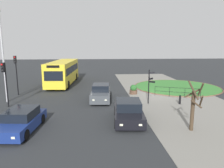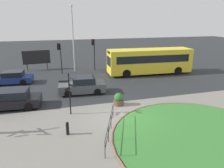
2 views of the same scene
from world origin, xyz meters
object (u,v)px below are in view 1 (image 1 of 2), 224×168
signpost_directional (150,84)px  car_trailing (128,112)px  bus_yellow (63,72)px  bollard_foreground (180,99)px  lamppost_tall (3,54)px  car_near_lane (101,93)px  traffic_light_near (5,75)px  planter_near_signpost (133,90)px  street_tree_bare (194,106)px  traffic_light_far (16,67)px  car_far_lane (21,121)px

signpost_directional → car_trailing: signpost_directional is taller
bus_yellow → car_trailing: 16.18m
bollard_foreground → lamppost_tall: size_ratio=0.10×
car_near_lane → traffic_light_near: traffic_light_near is taller
lamppost_tall → signpost_directional: bearing=-97.3°
planter_near_signpost → street_tree_bare: 10.20m
bus_yellow → street_tree_bare: 19.62m
signpost_directional → bus_yellow: bus_yellow is taller
bollard_foreground → street_tree_bare: bearing=164.6°
bus_yellow → lamppost_tall: lamppost_tall is taller
street_tree_bare → car_near_lane: bearing=35.6°
traffic_light_far → street_tree_bare: bearing=43.3°
traffic_light_near → lamppost_tall: lamppost_tall is taller
lamppost_tall → planter_near_signpost: size_ratio=8.15×
planter_near_signpost → bus_yellow: bearing=51.6°
street_tree_bare → planter_near_signpost: bearing=10.6°
car_near_lane → car_far_lane: bearing=-32.4°
car_near_lane → traffic_light_far: bearing=-103.3°
signpost_directional → traffic_light_near: traffic_light_near is taller
car_trailing → traffic_light_far: size_ratio=1.04×
car_trailing → street_tree_bare: size_ratio=1.37×
car_far_lane → street_tree_bare: size_ratio=1.36×
car_near_lane → car_trailing: 5.90m
traffic_light_near → planter_near_signpost: bearing=122.5°
car_trailing → planter_near_signpost: car_trailing is taller
bus_yellow → car_far_lane: (-15.88, 0.18, -1.05)m
bollard_foreground → planter_near_signpost: bearing=38.8°
car_far_lane → traffic_light_far: 10.48m
bus_yellow → street_tree_bare: bearing=34.8°
car_near_lane → car_far_lane: (-6.80, 5.06, -0.08)m
lamppost_tall → car_near_lane: bearing=-91.2°
bollard_foreground → car_trailing: (-3.74, 5.24, 0.23)m
traffic_light_far → bollard_foreground: bearing=63.1°
car_trailing → traffic_light_near: 10.76m
signpost_directional → traffic_light_near: size_ratio=0.81×
car_near_lane → car_trailing: (-5.63, -1.77, -0.04)m
signpost_directional → lamppost_tall: lamppost_tall is taller
car_trailing → car_far_lane: bearing=-75.4°
car_far_lane → planter_near_signpost: size_ratio=4.21×
car_near_lane → lamppost_tall: (0.19, 8.75, 3.74)m
bus_yellow → planter_near_signpost: size_ratio=10.30×
bus_yellow → traffic_light_near: traffic_light_near is taller
car_near_lane → planter_near_signpost: size_ratio=4.24×
car_far_lane → traffic_light_near: bearing=-144.9°
car_far_lane → traffic_light_near: size_ratio=1.13×
car_near_lane → planter_near_signpost: car_near_lane is taller
car_trailing → bollard_foreground: bearing=130.5°
lamppost_tall → street_tree_bare: (-7.79, -14.19, -2.90)m
planter_near_signpost → signpost_directional: bearing=-169.5°
car_far_lane → lamppost_tall: lamppost_tall is taller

